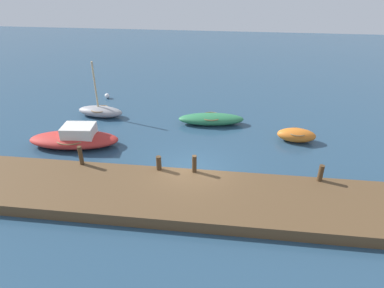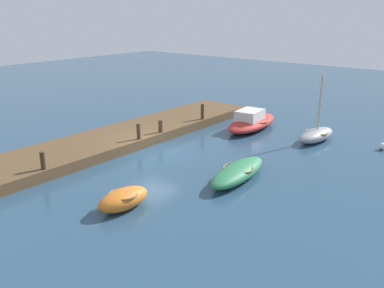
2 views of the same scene
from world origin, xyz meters
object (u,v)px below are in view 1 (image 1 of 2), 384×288
Objects in this scene: rowboat_grey at (100,111)px; mooring_post_mid_west at (159,163)px; rowboat_green at (211,119)px; mooring_post_east at (321,173)px; motorboat_red at (75,138)px; mooring_post_mid_east at (194,164)px; marker_buoy at (107,96)px; dinghy_orange at (296,135)px; mooring_post_west at (81,155)px.

rowboat_grey is 9.32m from mooring_post_mid_west.
mooring_post_east is (5.70, -6.89, 0.59)m from rowboat_green.
motorboat_red is 8.88m from rowboat_green.
mooring_post_east is (6.04, 0.00, -0.04)m from mooring_post_mid_east.
rowboat_green is at bearing 129.64° from mooring_post_east.
rowboat_grey is 3.67m from marker_buoy.
dinghy_orange is 5.95× the size of marker_buoy.
motorboat_red is at bearing -83.53° from marker_buoy.
mooring_post_east is 18.10m from marker_buoy.
mooring_post_west is at bearing 180.00° from mooring_post_mid_west.
mooring_post_east is (13.69, -7.23, 0.56)m from rowboat_grey.
mooring_post_west is 4.07m from mooring_post_mid_west.
motorboat_red is at bearing 121.00° from mooring_post_west.
marker_buoy is (-8.46, 10.80, -0.81)m from mooring_post_mid_east.
marker_buoy is at bearing 143.30° from mooring_post_east.
mooring_post_west reaches higher than mooring_post_east.
mooring_post_mid_east is (5.86, 0.00, -0.06)m from mooring_post_west.
motorboat_red reaches higher than mooring_post_mid_west.
dinghy_orange is at bearing -4.09° from rowboat_grey.
motorboat_red is 3.32m from mooring_post_west.
dinghy_orange reaches higher than marker_buoy.
mooring_post_east is (11.90, 0.00, -0.10)m from mooring_post_west.
dinghy_orange reaches higher than rowboat_green.
marker_buoy is (-0.81, 3.58, -0.21)m from rowboat_grey.
rowboat_grey is at bearing 171.44° from rowboat_green.
rowboat_grey reaches higher than dinghy_orange.
mooring_post_west reaches higher than motorboat_red.
motorboat_red is 6.02× the size of mooring_post_mid_east.
motorboat_red is at bearing -83.50° from rowboat_grey.
mooring_post_mid_east is (-5.74, -5.04, 0.59)m from dinghy_orange.
rowboat_grey is at bearing 152.18° from mooring_post_east.
mooring_post_mid_east is (1.79, 0.00, 0.09)m from mooring_post_mid_west.
mooring_post_mid_west is (5.86, -7.23, 0.52)m from rowboat_grey.
motorboat_red is 13.84× the size of marker_buoy.
rowboat_grey is 5.34× the size of mooring_post_mid_west.
dinghy_orange is 0.52× the size of rowboat_green.
rowboat_grey reaches higher than mooring_post_mid_east.
marker_buoy is at bearing 103.49° from mooring_post_west.
mooring_post_mid_east is (-0.34, -6.89, 0.64)m from rowboat_green.
rowboat_green is 9.29m from mooring_post_west.
rowboat_grey is 4.77× the size of mooring_post_east.
mooring_post_east is at bearing -36.70° from marker_buoy.
mooring_post_mid_west is 1.86× the size of marker_buoy.
marker_buoy is at bearing 107.87° from rowboat_grey.
rowboat_grey is 10.54m from mooring_post_mid_east.
mooring_post_mid_east reaches higher than mooring_post_mid_west.
mooring_post_mid_west is at bearing 180.00° from mooring_post_mid_east.
rowboat_grey is 9.93× the size of marker_buoy.
rowboat_green is 11.41× the size of marker_buoy.
dinghy_orange is at bearing -22.10° from marker_buoy.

